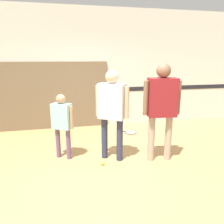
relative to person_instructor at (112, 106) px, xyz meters
name	(u,v)px	position (x,y,z in m)	size (l,w,h in m)	color
ground_plane	(104,165)	(-0.20, -0.24, -1.05)	(16.00, 16.00, 0.00)	tan
wall_back	(87,69)	(-0.20, 2.24, 0.54)	(16.00, 0.07, 3.20)	silver
wall_panel	(48,96)	(-1.27, 2.18, -0.15)	(3.19, 0.05, 1.80)	#756047
person_instructor	(112,106)	(0.00, 0.00, 0.00)	(0.55, 0.48, 1.70)	#2D334C
person_student_left	(62,120)	(-0.91, 0.24, -0.27)	(0.42, 0.35, 1.26)	#6B4C70
person_student_right	(162,102)	(0.87, -0.23, 0.07)	(0.69, 0.33, 1.82)	tan
racket_spare_on_floor	(130,132)	(0.78, 1.36, -1.04)	(0.51, 0.42, 0.03)	red
tennis_ball_near_instructor	(103,163)	(-0.23, -0.23, -1.02)	(0.07, 0.07, 0.07)	#CCE038
tennis_ball_by_spare_racket	(119,130)	(0.53, 1.56, -1.02)	(0.07, 0.07, 0.07)	#CCE038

